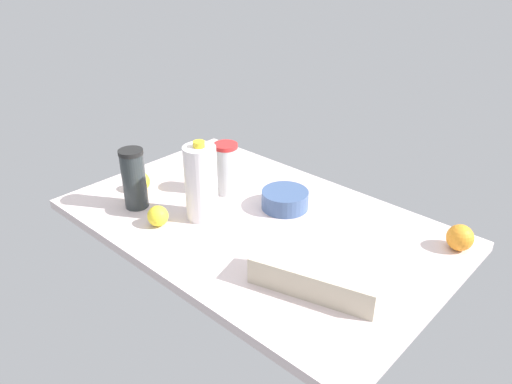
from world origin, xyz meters
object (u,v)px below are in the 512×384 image
at_px(mixing_bowl, 285,199).
at_px(orange_loose, 215,159).
at_px(milk_jug, 201,183).
at_px(lemon_far_back, 158,216).
at_px(shaker_bottle, 134,179).
at_px(lemon_near_front, 140,181).
at_px(orange_beside_bowl, 460,238).
at_px(egg_carton, 315,278).
at_px(tumbler_cup, 226,168).

height_order(mixing_bowl, orange_loose, orange_loose).
distance_m(milk_jug, lemon_far_back, 0.17).
xyz_separation_m(shaker_bottle, lemon_far_back, (-0.15, 0.03, -0.07)).
distance_m(lemon_near_front, lemon_far_back, 0.25).
relative_size(shaker_bottle, orange_loose, 2.51).
xyz_separation_m(mixing_bowl, shaker_bottle, (0.37, 0.32, 0.07)).
bearing_deg(orange_beside_bowl, shaker_bottle, 28.32).
xyz_separation_m(milk_jug, lemon_near_front, (0.29, 0.03, -0.09)).
bearing_deg(lemon_far_back, orange_loose, -67.02).
bearing_deg(orange_beside_bowl, mixing_bowl, 16.40).
distance_m(egg_carton, shaker_bottle, 0.69).
relative_size(milk_jug, orange_beside_bowl, 3.39).
relative_size(tumbler_cup, shaker_bottle, 0.89).
bearing_deg(milk_jug, orange_beside_bowl, -150.88).
height_order(shaker_bottle, lemon_near_front, shaker_bottle).
distance_m(mixing_bowl, orange_beside_bowl, 0.54).
relative_size(mixing_bowl, egg_carton, 0.46).
height_order(lemon_near_front, orange_beside_bowl, orange_beside_bowl).
bearing_deg(orange_beside_bowl, milk_jug, 29.12).
bearing_deg(lemon_far_back, mixing_bowl, -121.87).
xyz_separation_m(egg_carton, tumbler_cup, (0.54, -0.22, 0.05)).
height_order(shaker_bottle, orange_loose, shaker_bottle).
relative_size(milk_jug, lemon_near_front, 3.77).
bearing_deg(orange_loose, milk_jug, 130.65).
bearing_deg(tumbler_cup, orange_loose, -30.85).
bearing_deg(milk_jug, orange_loose, -49.35).
xyz_separation_m(mixing_bowl, egg_carton, (-0.32, 0.27, 0.01)).
bearing_deg(lemon_far_back, milk_jug, -116.35).
bearing_deg(orange_loose, mixing_bowl, 173.00).
bearing_deg(lemon_near_front, mixing_bowl, -151.02).
bearing_deg(lemon_near_front, orange_loose, -102.06).
bearing_deg(mixing_bowl, tumbler_cup, 13.39).
bearing_deg(shaker_bottle, tumbler_cup, -118.29).
bearing_deg(milk_jug, lemon_near_front, 5.12).
distance_m(shaker_bottle, orange_beside_bowl, 1.01).
xyz_separation_m(lemon_near_front, orange_loose, (-0.06, -0.30, 0.01)).
bearing_deg(mixing_bowl, orange_loose, -7.00).
bearing_deg(shaker_bottle, mixing_bowl, -138.45).
xyz_separation_m(orange_beside_bowl, lemon_far_back, (0.74, 0.50, -0.01)).
distance_m(milk_jug, shaker_bottle, 0.24).
height_order(mixing_bowl, lemon_near_front, lemon_near_front).
bearing_deg(milk_jug, tumbler_cup, -69.12).
xyz_separation_m(mixing_bowl, tumbler_cup, (0.22, 0.05, 0.06)).
distance_m(orange_loose, lemon_far_back, 0.43).
distance_m(shaker_bottle, lemon_far_back, 0.17).
bearing_deg(orange_loose, egg_carton, 155.72).
bearing_deg(egg_carton, lemon_far_back, -7.95).
relative_size(egg_carton, lemon_near_front, 4.82).
height_order(milk_jug, tumbler_cup, milk_jug).
xyz_separation_m(milk_jug, orange_loose, (0.23, -0.27, -0.08)).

